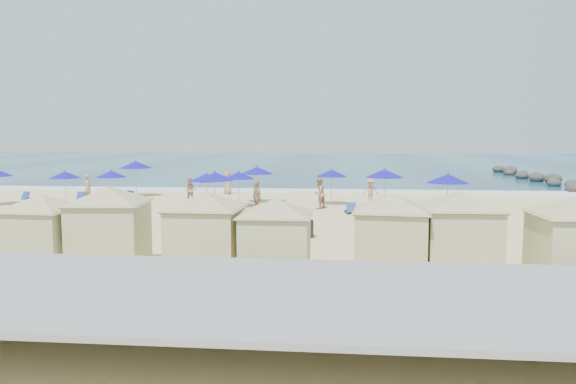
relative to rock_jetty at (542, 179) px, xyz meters
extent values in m
plane|color=beige|center=(-24.01, -24.90, -0.36)|extent=(160.00, 160.00, 0.00)
cube|color=navy|center=(-24.01, 30.10, -0.33)|extent=(160.00, 80.00, 0.06)
cube|color=white|center=(-24.01, -9.40, -0.32)|extent=(160.00, 2.50, 0.08)
cube|color=gray|center=(-24.01, -37.90, 0.19)|extent=(160.00, 2.20, 1.10)
ellipsoid|color=#2C2724|center=(-0.49, -8.40, 0.00)|extent=(1.32, 1.32, 0.86)
ellipsoid|color=#2C2724|center=(-0.01, -6.90, -0.02)|extent=(1.24, 1.24, 0.81)
ellipsoid|color=#2C2724|center=(0.47, -5.40, -0.04)|extent=(1.16, 1.16, 0.75)
ellipsoid|color=#2C2724|center=(-0.37, -3.90, -0.06)|extent=(1.08, 1.08, 0.70)
ellipsoid|color=#2C2724|center=(0.11, -2.40, -0.09)|extent=(1.00, 1.00, 0.65)
ellipsoid|color=#2C2724|center=(0.59, -0.90, 0.05)|extent=(1.48, 1.48, 0.96)
ellipsoid|color=#2C2724|center=(-0.25, 0.60, 0.02)|extent=(1.40, 1.40, 0.91)
ellipsoid|color=#2C2724|center=(0.23, 2.10, 0.00)|extent=(1.32, 1.32, 0.86)
ellipsoid|color=#2C2724|center=(-0.61, 3.60, -0.02)|extent=(1.24, 1.24, 0.81)
ellipsoid|color=#2C2724|center=(-0.13, 5.10, -0.04)|extent=(1.16, 1.16, 0.75)
ellipsoid|color=#2C2724|center=(0.35, 6.60, -0.06)|extent=(1.08, 1.08, 0.70)
ellipsoid|color=#2C2724|center=(-0.49, 8.10, -0.09)|extent=(1.00, 1.00, 0.65)
ellipsoid|color=#2C2724|center=(-0.01, 9.60, 0.05)|extent=(1.48, 1.48, 0.96)
ellipsoid|color=#2C2724|center=(0.47, 11.10, 0.02)|extent=(1.40, 1.40, 0.91)
ellipsoid|color=#2C2724|center=(-0.37, 12.60, 0.00)|extent=(1.32, 1.32, 0.86)
cube|color=black|center=(-18.96, -27.82, 0.01)|extent=(0.91, 0.91, 0.73)
cube|color=#CDC38C|center=(-26.66, -34.41, 0.61)|extent=(2.06, 2.06, 1.93)
cube|color=tan|center=(-26.66, -34.41, 1.57)|extent=(2.16, 2.16, 0.08)
pyramid|color=tan|center=(-26.66, -34.41, 2.06)|extent=(4.23, 4.23, 0.48)
cube|color=#CDC38C|center=(-24.60, -34.10, 0.70)|extent=(2.32, 2.32, 2.13)
cube|color=tan|center=(-24.60, -34.10, 1.77)|extent=(2.44, 2.44, 0.09)
pyramid|color=tan|center=(-24.60, -34.10, 2.30)|extent=(4.65, 4.65, 0.53)
cube|color=#CDC38C|center=(-21.46, -34.37, 0.66)|extent=(2.11, 2.11, 2.05)
cube|color=tan|center=(-21.46, -34.37, 1.69)|extent=(2.21, 2.21, 0.08)
pyramid|color=tan|center=(-21.46, -34.37, 2.20)|extent=(4.50, 4.50, 0.51)
cube|color=#CDC38C|center=(-19.25, -34.84, 0.61)|extent=(1.96, 1.96, 1.94)
cube|color=tan|center=(-19.25, -34.84, 1.58)|extent=(2.06, 2.06, 0.08)
pyramid|color=tan|center=(-19.25, -34.84, 2.07)|extent=(4.26, 4.26, 0.49)
cube|color=#CDC38C|center=(-15.86, -34.22, 0.66)|extent=(2.22, 2.22, 2.03)
cube|color=tan|center=(-15.86, -34.22, 1.67)|extent=(2.33, 2.33, 0.08)
pyramid|color=tan|center=(-15.86, -34.22, 2.18)|extent=(4.44, 4.44, 0.51)
cube|color=#CDC38C|center=(-13.83, -33.94, 0.68)|extent=(2.17, 2.17, 2.09)
cube|color=tan|center=(-13.83, -33.94, 1.73)|extent=(2.28, 2.28, 0.08)
pyramid|color=tan|center=(-13.83, -33.94, 2.25)|extent=(4.58, 4.58, 0.52)
cube|color=#CDC38C|center=(-10.91, -34.87, 0.67)|extent=(2.16, 2.16, 2.06)
cube|color=tan|center=(-10.91, -34.87, 1.70)|extent=(2.27, 2.27, 0.08)
cylinder|color=#A5A8AD|center=(-33.86, -18.96, 0.48)|extent=(0.04, 0.04, 1.69)
cone|color=#130E99|center=(-33.86, -18.96, 1.48)|extent=(1.86, 1.86, 0.40)
sphere|color=#130E99|center=(-33.86, -18.96, 1.72)|extent=(0.07, 0.07, 0.07)
cylinder|color=#A5A8AD|center=(-31.36, -14.04, 0.64)|extent=(0.05, 0.05, 2.00)
cone|color=#130E99|center=(-31.36, -14.04, 1.82)|extent=(2.21, 2.21, 0.47)
sphere|color=#130E99|center=(-31.36, -14.04, 2.11)|extent=(0.08, 0.08, 0.08)
cylinder|color=#A5A8AD|center=(-31.42, -17.96, 0.48)|extent=(0.04, 0.04, 1.68)
cone|color=#130E99|center=(-31.42, -17.96, 1.47)|extent=(1.86, 1.86, 0.40)
sphere|color=#130E99|center=(-31.42, -17.96, 1.72)|extent=(0.07, 0.07, 0.07)
cylinder|color=#A5A8AD|center=(-24.78, -20.79, 0.51)|extent=(0.05, 0.05, 1.74)
cone|color=#130E99|center=(-24.78, -20.79, 1.54)|extent=(1.92, 1.92, 0.41)
sphere|color=#130E99|center=(-24.78, -20.79, 1.79)|extent=(0.07, 0.07, 0.07)
cylinder|color=#A5A8AD|center=(-24.02, -22.08, 0.58)|extent=(0.05, 0.05, 1.89)
cone|color=#130E99|center=(-24.02, -22.08, 1.70)|extent=(2.09, 2.09, 0.45)
sphere|color=#130E99|center=(-24.02, -22.08, 1.98)|extent=(0.08, 0.08, 0.08)
cylinder|color=#A5A8AD|center=(-22.63, -16.69, 0.57)|extent=(0.05, 0.05, 1.86)
cone|color=#130E99|center=(-22.63, -16.69, 1.67)|extent=(2.05, 2.05, 0.44)
sphere|color=#130E99|center=(-22.63, -16.69, 1.94)|extent=(0.08, 0.08, 0.08)
cylinder|color=#A5A8AD|center=(-23.37, -18.81, 0.50)|extent=(0.05, 0.05, 1.71)
cone|color=#130E99|center=(-23.37, -18.81, 1.51)|extent=(1.89, 1.89, 0.41)
sphere|color=#130E99|center=(-23.37, -18.81, 1.76)|extent=(0.07, 0.07, 0.07)
cylinder|color=#A5A8AD|center=(-18.02, -17.16, 0.52)|extent=(0.05, 0.05, 1.76)
cone|color=#130E99|center=(-18.02, -17.16, 1.56)|extent=(1.95, 1.95, 0.42)
sphere|color=#130E99|center=(-18.02, -17.16, 1.82)|extent=(0.07, 0.07, 0.07)
cylinder|color=#A5A8AD|center=(-15.04, -19.61, 0.60)|extent=(0.05, 0.05, 1.93)
cone|color=#130E99|center=(-15.04, -19.61, 1.75)|extent=(2.13, 2.13, 0.46)
sphere|color=#130E99|center=(-15.04, -19.61, 2.02)|extent=(0.08, 0.08, 0.08)
cylinder|color=#A5A8AD|center=(-12.14, -22.53, 0.59)|extent=(0.05, 0.05, 1.90)
cone|color=#130E99|center=(-12.14, -22.53, 1.72)|extent=(2.10, 2.10, 0.45)
sphere|color=#130E99|center=(-12.14, -22.53, 1.99)|extent=(0.08, 0.08, 0.08)
cube|color=navy|center=(-37.22, -16.93, -0.21)|extent=(0.85, 1.21, 0.30)
cube|color=navy|center=(-37.37, -17.37, 0.01)|extent=(0.59, 0.45, 0.53)
cube|color=navy|center=(-33.85, -16.65, -0.21)|extent=(0.59, 1.14, 0.30)
cube|color=navy|center=(-33.82, -17.11, 0.01)|extent=(0.54, 0.34, 0.54)
cube|color=navy|center=(-30.58, -16.34, -0.20)|extent=(0.97, 1.33, 0.33)
cube|color=navy|center=(-30.77, -16.81, 0.04)|extent=(0.65, 0.51, 0.58)
cube|color=navy|center=(-22.74, -21.93, -0.20)|extent=(0.94, 1.35, 0.34)
cube|color=navy|center=(-22.91, -22.42, 0.05)|extent=(0.65, 0.50, 0.59)
cube|color=navy|center=(-20.77, -20.03, -0.21)|extent=(0.66, 1.21, 0.32)
cube|color=navy|center=(-20.73, -20.51, 0.03)|extent=(0.57, 0.37, 0.56)
cube|color=navy|center=(-16.93, -20.60, -0.21)|extent=(0.65, 1.17, 0.31)
cube|color=navy|center=(-16.87, -21.07, 0.01)|extent=(0.56, 0.37, 0.54)
imported|color=tan|center=(-33.18, -17.43, 0.53)|extent=(0.70, 0.78, 1.78)
imported|color=tan|center=(-26.78, -16.95, 0.42)|extent=(0.81, 0.66, 1.56)
imported|color=tan|center=(-21.88, -21.63, 0.54)|extent=(0.88, 1.13, 1.79)
imported|color=tan|center=(-15.64, -16.54, 0.43)|extent=(1.03, 0.60, 1.58)
imported|color=tan|center=(-25.47, -11.90, 0.45)|extent=(0.92, 0.92, 1.61)
imported|color=tan|center=(-18.69, -19.02, 0.53)|extent=(1.03, 1.10, 1.79)
camera|label=1|loc=(-17.29, -50.86, 3.95)|focal=35.00mm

